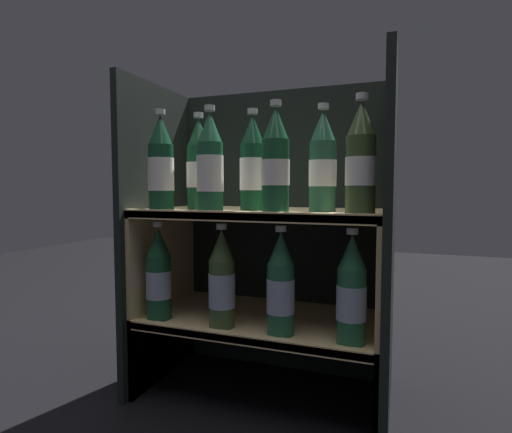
{
  "coord_description": "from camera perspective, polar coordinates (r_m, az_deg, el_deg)",
  "views": [
    {
      "loc": [
        0.36,
        -0.87,
        0.58
      ],
      "look_at": [
        0.0,
        0.12,
        0.51
      ],
      "focal_mm": 28.0,
      "sensor_mm": 36.0,
      "label": 1
    }
  ],
  "objects": [
    {
      "name": "bottle_upper_front_0",
      "position": [
        1.11,
        -13.42,
        6.99
      ],
      "size": [
        0.07,
        0.07,
        0.27
      ],
      "color": "#144228",
      "rests_on": "shelf_upper"
    },
    {
      "name": "bottle_lower_front_2",
      "position": [
        1.0,
        3.54,
        -10.01
      ],
      "size": [
        0.07,
        0.07,
        0.27
      ],
      "color": "#1E5638",
      "rests_on": "shelf_lower"
    },
    {
      "name": "bottle_upper_front_3",
      "position": [
        0.93,
        14.74,
        7.67
      ],
      "size": [
        0.07,
        0.07,
        0.27
      ],
      "color": "#384C28",
      "rests_on": "shelf_upper"
    },
    {
      "name": "bottle_upper_front_2",
      "position": [
        0.97,
        2.8,
        7.65
      ],
      "size": [
        0.07,
        0.07,
        0.27
      ],
      "color": "#194C2D",
      "rests_on": "shelf_upper"
    },
    {
      "name": "bottle_upper_back_2",
      "position": [
        1.02,
        9.5,
        7.4
      ],
      "size": [
        0.07,
        0.07,
        0.27
      ],
      "color": "#285B42",
      "rests_on": "shelf_upper"
    },
    {
      "name": "shelf_lower",
      "position": [
        1.17,
        0.74,
        -15.97
      ],
      "size": [
        0.66,
        0.35,
        0.23
      ],
      "color": "#DBBC84",
      "rests_on": "ground_plane"
    },
    {
      "name": "bottle_lower_front_0",
      "position": [
        1.14,
        -13.73,
        -8.27
      ],
      "size": [
        0.07,
        0.07,
        0.27
      ],
      "color": "#144228",
      "rests_on": "shelf_lower"
    },
    {
      "name": "bottle_lower_front_3",
      "position": [
        0.96,
        13.48,
        -10.57
      ],
      "size": [
        0.07,
        0.07,
        0.27
      ],
      "color": "#1E5638",
      "rests_on": "shelf_lower"
    },
    {
      "name": "bottle_lower_front_1",
      "position": [
        1.05,
        -4.9,
        -9.3
      ],
      "size": [
        0.07,
        0.07,
        0.27
      ],
      "color": "#384C28",
      "rests_on": "shelf_lower"
    },
    {
      "name": "fridge_side_left",
      "position": [
        1.27,
        -13.67,
        -2.32
      ],
      "size": [
        0.02,
        0.39,
        0.89
      ],
      "primitive_type": "cube",
      "color": "black",
      "rests_on": "ground_plane"
    },
    {
      "name": "bottle_upper_back_1",
      "position": [
        1.07,
        -0.5,
        7.21
      ],
      "size": [
        0.07,
        0.07,
        0.27
      ],
      "color": "#144228",
      "rests_on": "shelf_upper"
    },
    {
      "name": "fridge_back_wall",
      "position": [
        1.29,
        3.6,
        -2.1
      ],
      "size": [
        0.7,
        0.02,
        0.89
      ],
      "primitive_type": "cube",
      "color": "black",
      "rests_on": "ground_plane"
    },
    {
      "name": "bottle_upper_back_0",
      "position": [
        1.14,
        -8.17,
        7.04
      ],
      "size": [
        0.07,
        0.07,
        0.27
      ],
      "color": "#194C2D",
      "rests_on": "shelf_upper"
    },
    {
      "name": "fridge_side_right",
      "position": [
        1.06,
        18.52,
        -3.64
      ],
      "size": [
        0.02,
        0.39,
        0.89
      ],
      "primitive_type": "cube",
      "color": "black",
      "rests_on": "ground_plane"
    },
    {
      "name": "shelf_upper",
      "position": [
        1.12,
        0.79,
        -6.01
      ],
      "size": [
        0.66,
        0.35,
        0.53
      ],
      "color": "#DBBC84",
      "rests_on": "ground_plane"
    },
    {
      "name": "ground_plane",
      "position": [
        1.11,
        -2.44,
        -27.69
      ],
      "size": [
        6.0,
        6.0,
        0.0
      ],
      "primitive_type": "plane",
      "color": "black"
    },
    {
      "name": "bottle_upper_front_1",
      "position": [
        1.04,
        -6.59,
        7.28
      ],
      "size": [
        0.07,
        0.07,
        0.27
      ],
      "color": "#1E5638",
      "rests_on": "shelf_upper"
    }
  ]
}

